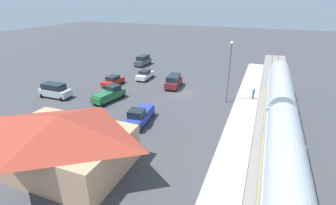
# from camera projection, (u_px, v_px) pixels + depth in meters

# --- Properties ---
(ground_plane) EXTENTS (200.00, 200.00, 0.00)m
(ground_plane) POSITION_uv_depth(u_px,v_px,m) (183.00, 93.00, 40.59)
(ground_plane) COLOR #424247
(railway_track) EXTENTS (4.80, 70.00, 0.30)m
(railway_track) POSITION_uv_depth(u_px,v_px,m) (276.00, 105.00, 35.84)
(railway_track) COLOR gray
(railway_track) RESTS_ON ground
(platform) EXTENTS (3.20, 46.00, 0.30)m
(platform) POSITION_uv_depth(u_px,v_px,m) (247.00, 101.00, 37.17)
(platform) COLOR #B7B2A8
(platform) RESTS_ON ground
(station_building) EXTENTS (12.16, 8.49, 5.10)m
(station_building) POSITION_uv_depth(u_px,v_px,m) (62.00, 141.00, 22.05)
(station_building) COLOR tan
(station_building) RESTS_ON ground
(pedestrian_on_platform) EXTENTS (0.36, 0.36, 1.71)m
(pedestrian_on_platform) POSITION_uv_depth(u_px,v_px,m) (253.00, 93.00, 36.93)
(pedestrian_on_platform) COLOR #333338
(pedestrian_on_platform) RESTS_ON platform
(pickup_blue) EXTENTS (2.47, 5.56, 2.14)m
(pickup_blue) POSITION_uv_depth(u_px,v_px,m) (140.00, 115.00, 30.47)
(pickup_blue) COLOR #283D9E
(pickup_blue) RESTS_ON ground
(suv_maroon) EXTENTS (2.42, 5.07, 2.22)m
(suv_maroon) POSITION_uv_depth(u_px,v_px,m) (174.00, 81.00, 42.58)
(suv_maroon) COLOR maroon
(suv_maroon) RESTS_ON ground
(sedan_red) EXTENTS (2.20, 4.63, 1.74)m
(sedan_red) POSITION_uv_depth(u_px,v_px,m) (113.00, 81.00, 43.64)
(sedan_red) COLOR red
(sedan_red) RESTS_ON ground
(pickup_green) EXTENTS (2.96, 5.68, 2.14)m
(pickup_green) POSITION_uv_depth(u_px,v_px,m) (109.00, 94.00, 37.18)
(pickup_green) COLOR #236638
(pickup_green) RESTS_ON ground
(sedan_white) EXTENTS (2.01, 4.57, 1.74)m
(sedan_white) POSITION_uv_depth(u_px,v_px,m) (145.00, 75.00, 47.00)
(sedan_white) COLOR white
(sedan_white) RESTS_ON ground
(suv_silver) EXTENTS (4.93, 2.46, 2.22)m
(suv_silver) POSITION_uv_depth(u_px,v_px,m) (55.00, 90.00, 38.32)
(suv_silver) COLOR silver
(suv_silver) RESTS_ON ground
(suv_charcoal) EXTENTS (2.09, 4.95, 2.22)m
(suv_charcoal) POSITION_uv_depth(u_px,v_px,m) (143.00, 60.00, 56.55)
(suv_charcoal) COLOR #47494F
(suv_charcoal) RESTS_ON ground
(light_pole_near_platform) EXTENTS (0.44, 0.44, 8.88)m
(light_pole_near_platform) POSITION_uv_depth(u_px,v_px,m) (230.00, 66.00, 34.87)
(light_pole_near_platform) COLOR #515156
(light_pole_near_platform) RESTS_ON ground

